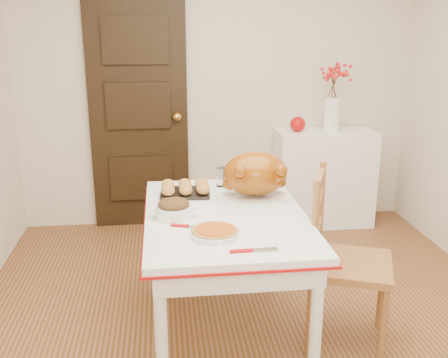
{
  "coord_description": "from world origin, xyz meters",
  "views": [
    {
      "loc": [
        -0.5,
        -2.61,
        1.79
      ],
      "look_at": [
        -0.17,
        0.12,
        0.96
      ],
      "focal_mm": 41.85,
      "sensor_mm": 36.0,
      "label": 1
    }
  ],
  "objects": [
    {
      "name": "floor",
      "position": [
        0.0,
        0.0,
        0.0
      ],
      "size": [
        3.5,
        4.0,
        0.0
      ],
      "primitive_type": "cube",
      "color": "#563010",
      "rests_on": "ground"
    },
    {
      "name": "wall_back",
      "position": [
        0.0,
        2.0,
        1.25
      ],
      "size": [
        3.5,
        0.0,
        2.5
      ],
      "primitive_type": "cube",
      "color": "beige",
      "rests_on": "ground"
    },
    {
      "name": "door_back",
      "position": [
        -0.7,
        1.97,
        1.03
      ],
      "size": [
        0.85,
        0.06,
        2.06
      ],
      "primitive_type": "cube",
      "color": "black",
      "rests_on": "ground"
    },
    {
      "name": "sideboard",
      "position": [
        0.94,
        1.78,
        0.43
      ],
      "size": [
        0.87,
        0.39,
        0.87
      ],
      "primitive_type": "cube",
      "color": "white",
      "rests_on": "floor"
    },
    {
      "name": "kitchen_table",
      "position": [
        -0.17,
        0.07,
        0.39
      ],
      "size": [
        0.89,
        1.3,
        0.78
      ],
      "primitive_type": null,
      "color": "white",
      "rests_on": "floor"
    },
    {
      "name": "chair_oak",
      "position": [
        0.52,
        -0.05,
        0.51
      ],
      "size": [
        0.59,
        0.59,
        1.02
      ],
      "primitive_type": null,
      "rotation": [
        0.0,
        0.0,
        1.19
      ],
      "color": "#A46E40",
      "rests_on": "floor"
    },
    {
      "name": "berry_vase",
      "position": [
        0.98,
        1.78,
        1.18
      ],
      "size": [
        0.32,
        0.32,
        0.62
      ],
      "primitive_type": null,
      "color": "white",
      "rests_on": "sideboard"
    },
    {
      "name": "apple",
      "position": [
        0.68,
        1.78,
        0.94
      ],
      "size": [
        0.13,
        0.13,
        0.13
      ],
      "primitive_type": "sphere",
      "color": "#A90B0B",
      "rests_on": "sideboard"
    },
    {
      "name": "turkey_platter",
      "position": [
        0.03,
        0.29,
        0.92
      ],
      "size": [
        0.46,
        0.38,
        0.28
      ],
      "primitive_type": null,
      "rotation": [
        0.0,
        0.0,
        -0.06
      ],
      "color": "#914F0A",
      "rests_on": "kitchen_table"
    },
    {
      "name": "pumpkin_pie",
      "position": [
        -0.26,
        -0.24,
        0.81
      ],
      "size": [
        0.25,
        0.25,
        0.05
      ],
      "primitive_type": "cylinder",
      "rotation": [
        0.0,
        0.0,
        -0.06
      ],
      "color": "#AB4810",
      "rests_on": "kitchen_table"
    },
    {
      "name": "stuffing_dish",
      "position": [
        -0.45,
        0.04,
        0.83
      ],
      "size": [
        0.31,
        0.28,
        0.1
      ],
      "primitive_type": null,
      "rotation": [
        0.0,
        0.0,
        0.37
      ],
      "color": "#412A15",
      "rests_on": "kitchen_table"
    },
    {
      "name": "rolls_tray",
      "position": [
        -0.37,
        0.42,
        0.82
      ],
      "size": [
        0.31,
        0.26,
        0.08
      ],
      "primitive_type": null,
      "rotation": [
        0.0,
        0.0,
        -0.08
      ],
      "color": "#BF8731",
      "rests_on": "kitchen_table"
    },
    {
      "name": "pie_server",
      "position": [
        -0.1,
        -0.45,
        0.79
      ],
      "size": [
        0.23,
        0.07,
        0.01
      ],
      "primitive_type": null,
      "rotation": [
        0.0,
        0.0,
        0.04
      ],
      "color": "silver",
      "rests_on": "kitchen_table"
    },
    {
      "name": "carving_knife",
      "position": [
        -0.35,
        -0.13,
        0.79
      ],
      "size": [
        0.27,
        0.14,
        0.01
      ],
      "primitive_type": null,
      "rotation": [
        0.0,
        0.0,
        -0.29
      ],
      "color": "silver",
      "rests_on": "kitchen_table"
    },
    {
      "name": "drinking_glass",
      "position": [
        -0.13,
        0.56,
        0.84
      ],
      "size": [
        0.08,
        0.08,
        0.12
      ],
      "primitive_type": "cylinder",
      "rotation": [
        0.0,
        0.0,
        0.23
      ],
      "color": "white",
      "rests_on": "kitchen_table"
    },
    {
      "name": "shaker_pair",
      "position": [
        0.11,
        0.54,
        0.83
      ],
      "size": [
        0.1,
        0.05,
        0.09
      ],
      "primitive_type": null,
      "rotation": [
        0.0,
        0.0,
        0.12
      ],
      "color": "white",
      "rests_on": "kitchen_table"
    }
  ]
}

